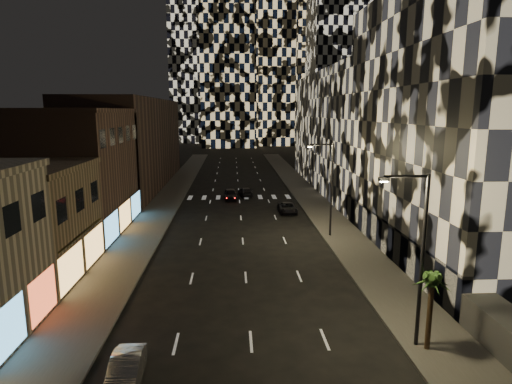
{
  "coord_description": "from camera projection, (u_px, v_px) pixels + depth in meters",
  "views": [
    {
      "loc": [
        -0.88,
        -9.99,
        12.17
      ],
      "look_at": [
        0.89,
        22.36,
        6.0
      ],
      "focal_mm": 30.0,
      "sensor_mm": 36.0,
      "label": 1
    }
  ],
  "objects": [
    {
      "name": "curb_right",
      "position": [
        294.0,
        196.0,
        61.58
      ],
      "size": [
        0.2,
        120.0,
        0.15
      ],
      "primitive_type": "cube",
      "color": "#4C4C47",
      "rests_on": "ground"
    },
    {
      "name": "palm_tree",
      "position": [
        432.0,
        286.0,
        21.34
      ],
      "size": [
        2.11,
        2.09,
        4.14
      ],
      "color": "#47331E",
      "rests_on": "sidewalk_right"
    },
    {
      "name": "curb_left",
      "position": [
        184.0,
        197.0,
        60.73
      ],
      "size": [
        0.2,
        120.0,
        0.15
      ],
      "primitive_type": "cube",
      "color": "#4C4C47",
      "rests_on": "ground"
    },
    {
      "name": "retail_tan",
      "position": [
        12.0,
        225.0,
        31.06
      ],
      "size": [
        10.0,
        10.0,
        8.0
      ],
      "primitive_type": "cube",
      "color": "#7A6549",
      "rests_on": "ground"
    },
    {
      "name": "car_dark_midlane",
      "position": [
        231.0,
        194.0,
        59.42
      ],
      "size": [
        2.1,
        4.47,
        1.48
      ],
      "primitive_type": "imported",
      "rotation": [
        0.0,
        0.0,
        0.08
      ],
      "color": "black",
      "rests_on": "ground"
    },
    {
      "name": "midrise_base",
      "position": [
        388.0,
        238.0,
        36.54
      ],
      "size": [
        0.6,
        25.0,
        3.0
      ],
      "primitive_type": "cube",
      "color": "#383838",
      "rests_on": "ground"
    },
    {
      "name": "sidewalk_left",
      "position": [
        169.0,
        197.0,
        60.61
      ],
      "size": [
        4.0,
        120.0,
        0.15
      ],
      "primitive_type": "cube",
      "color": "#47443F",
      "rests_on": "ground"
    },
    {
      "name": "tower_center_low",
      "position": [
        228.0,
        2.0,
        140.45
      ],
      "size": [
        18.0,
        18.0,
        95.0
      ],
      "primitive_type": "cube",
      "color": "black",
      "rests_on": "ground"
    },
    {
      "name": "midrise_filler_right",
      "position": [
        365.0,
        131.0,
        67.43
      ],
      "size": [
        16.0,
        40.0,
        18.0
      ],
      "primitive_type": "cube",
      "color": "#232326",
      "rests_on": "ground"
    },
    {
      "name": "sidewalk_right",
      "position": [
        308.0,
        196.0,
        61.69
      ],
      "size": [
        4.0,
        120.0,
        0.15
      ],
      "primitive_type": "cube",
      "color": "#47443F",
      "rests_on": "ground"
    },
    {
      "name": "retail_brown",
      "position": [
        72.0,
        173.0,
        42.94
      ],
      "size": [
        10.0,
        15.0,
        12.0
      ],
      "primitive_type": "cube",
      "color": "brown",
      "rests_on": "ground"
    },
    {
      "name": "retail_filler_left",
      "position": [
        132.0,
        143.0,
        68.75
      ],
      "size": [
        10.0,
        40.0,
        14.0
      ],
      "primitive_type": "cube",
      "color": "brown",
      "rests_on": "ground"
    },
    {
      "name": "car_silver_parked",
      "position": [
        126.0,
        371.0,
        19.25
      ],
      "size": [
        1.52,
        3.92,
        1.27
      ],
      "primitive_type": "imported",
      "rotation": [
        0.0,
        0.0,
        0.05
      ],
      "color": "#A0A0A5",
      "rests_on": "ground"
    },
    {
      "name": "car_dark_oncoming",
      "position": [
        245.0,
        192.0,
        61.85
      ],
      "size": [
        2.26,
        4.44,
        1.23
      ],
      "primitive_type": "imported",
      "rotation": [
        0.0,
        0.0,
        3.27
      ],
      "color": "black",
      "rests_on": "ground"
    },
    {
      "name": "streetlight_far",
      "position": [
        329.0,
        183.0,
        41.0
      ],
      "size": [
        2.55,
        0.25,
        9.0
      ],
      "color": "black",
      "rests_on": "sidewalk_right"
    },
    {
      "name": "streetlight_near",
      "position": [
        418.0,
        249.0,
        21.38
      ],
      "size": [
        2.55,
        0.25,
        9.0
      ],
      "color": "black",
      "rests_on": "sidewalk_right"
    },
    {
      "name": "car_dark_rightlane",
      "position": [
        287.0,
        208.0,
        51.63
      ],
      "size": [
        2.09,
        4.39,
        1.21
      ],
      "primitive_type": "imported",
      "rotation": [
        0.0,
        0.0,
        0.02
      ],
      "color": "black",
      "rests_on": "ground"
    },
    {
      "name": "midrise_right",
      "position": [
        486.0,
        125.0,
        35.17
      ],
      "size": [
        16.0,
        25.0,
        22.0
      ],
      "primitive_type": "cube",
      "color": "#232326",
      "rests_on": "ground"
    }
  ]
}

